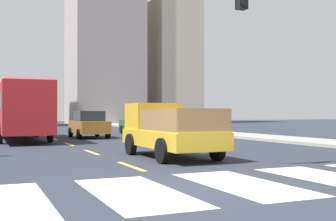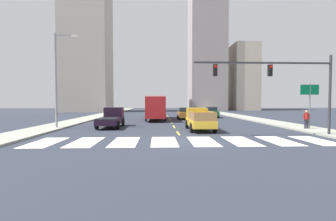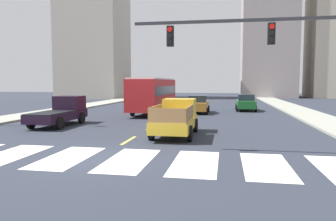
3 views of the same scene
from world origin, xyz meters
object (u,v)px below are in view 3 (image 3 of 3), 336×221
object	(u,v)px
city_bus	(154,93)
traffic_signal_gantry	(303,49)
sedan_far	(246,102)
sedan_mid	(198,104)
pickup_stakebed	(176,118)
pickup_dark	(61,112)

from	to	relation	value
city_bus	traffic_signal_gantry	xyz separation A→B (m)	(9.72, -16.67, 2.29)
sedan_far	sedan_mid	bearing A→B (deg)	-141.98
city_bus	traffic_signal_gantry	bearing A→B (deg)	-61.60
pickup_stakebed	city_bus	xyz separation A→B (m)	(-4.06, 12.29, 1.02)
city_bus	sedan_mid	size ratio (longest dim) A/B	2.45
sedan_mid	pickup_stakebed	bearing A→B (deg)	-88.84
traffic_signal_gantry	sedan_far	bearing A→B (deg)	92.38
sedan_mid	traffic_signal_gantry	distance (m)	18.57
sedan_mid	sedan_far	size ratio (longest dim) A/B	1.00
pickup_dark	sedan_mid	size ratio (longest dim) A/B	1.18
pickup_stakebed	sedan_mid	bearing A→B (deg)	87.93
pickup_dark	city_bus	bearing A→B (deg)	62.26
pickup_stakebed	pickup_dark	distance (m)	8.84
pickup_dark	traffic_signal_gantry	world-z (taller)	traffic_signal_gantry
traffic_signal_gantry	pickup_stakebed	bearing A→B (deg)	142.32
sedan_mid	traffic_signal_gantry	size ratio (longest dim) A/B	0.43
city_bus	sedan_mid	world-z (taller)	city_bus
pickup_stakebed	city_bus	size ratio (longest dim) A/B	0.48
pickup_stakebed	sedan_far	xyz separation A→B (m)	(4.79, 16.57, -0.08)
pickup_stakebed	pickup_dark	world-z (taller)	same
traffic_signal_gantry	sedan_mid	bearing A→B (deg)	107.62
pickup_stakebed	sedan_mid	world-z (taller)	pickup_stakebed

